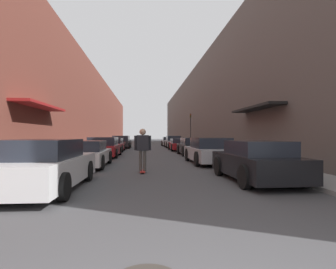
% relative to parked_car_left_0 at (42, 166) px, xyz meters
% --- Properties ---
extents(ground, '(150.64, 150.64, 0.00)m').
position_rel_parked_car_left_0_xyz_m(ground, '(3.14, 21.56, -0.65)').
color(ground, '#424244').
extents(curb_strip_left, '(1.80, 68.47, 0.12)m').
position_rel_parked_car_left_0_xyz_m(curb_strip_left, '(-1.86, 28.41, -0.59)').
color(curb_strip_left, gray).
rests_on(curb_strip_left, ground).
extents(curb_strip_right, '(1.80, 68.47, 0.12)m').
position_rel_parked_car_left_0_xyz_m(curb_strip_right, '(8.13, 28.41, -0.59)').
color(curb_strip_right, gray).
rests_on(curb_strip_right, ground).
extents(building_row_left, '(4.90, 68.47, 9.10)m').
position_rel_parked_car_left_0_xyz_m(building_row_left, '(-4.76, 28.40, 3.90)').
color(building_row_left, brown).
rests_on(building_row_left, ground).
extents(building_row_right, '(4.90, 68.47, 9.98)m').
position_rel_parked_car_left_0_xyz_m(building_row_right, '(11.03, 28.40, 4.34)').
color(building_row_right, '#564C47').
rests_on(building_row_right, ground).
extents(parked_car_left_0, '(2.05, 4.27, 1.35)m').
position_rel_parked_car_left_0_xyz_m(parked_car_left_0, '(0.00, 0.00, 0.00)').
color(parked_car_left_0, silver).
rests_on(parked_car_left_0, ground).
extents(parked_car_left_1, '(2.09, 4.24, 1.21)m').
position_rel_parked_car_left_0_xyz_m(parked_car_left_1, '(-0.01, 5.18, -0.06)').
color(parked_car_left_1, silver).
rests_on(parked_car_left_1, ground).
extents(parked_car_left_2, '(2.07, 4.66, 1.33)m').
position_rel_parked_car_left_0_xyz_m(parked_car_left_2, '(0.02, 10.81, -0.01)').
color(parked_car_left_2, maroon).
rests_on(parked_car_left_2, ground).
extents(parked_car_left_3, '(1.94, 4.72, 1.21)m').
position_rel_parked_car_left_0_xyz_m(parked_car_left_3, '(-0.03, 16.60, -0.06)').
color(parked_car_left_3, maroon).
rests_on(parked_car_left_3, ground).
extents(parked_car_left_4, '(2.06, 4.70, 1.41)m').
position_rel_parked_car_left_0_xyz_m(parked_car_left_4, '(0.19, 22.65, 0.03)').
color(parked_car_left_4, '#232326').
rests_on(parked_car_left_4, ground).
extents(parked_car_right_0, '(1.87, 3.98, 1.28)m').
position_rel_parked_car_left_0_xyz_m(parked_car_right_0, '(6.25, 0.80, -0.03)').
color(parked_car_right_0, black).
rests_on(parked_car_right_0, ground).
extents(parked_car_right_1, '(2.02, 4.41, 1.33)m').
position_rel_parked_car_left_0_xyz_m(parked_car_right_1, '(6.09, 6.05, -0.01)').
color(parked_car_right_1, '#B7B7BC').
rests_on(parked_car_right_1, ground).
extents(parked_car_right_2, '(1.88, 4.50, 1.27)m').
position_rel_parked_car_left_0_xyz_m(parked_car_right_2, '(6.28, 11.82, -0.02)').
color(parked_car_right_2, '#232326').
rests_on(parked_car_right_2, ground).
extents(parked_car_right_3, '(1.88, 4.80, 1.15)m').
position_rel_parked_car_left_0_xyz_m(parked_car_right_3, '(6.10, 17.65, -0.08)').
color(parked_car_right_3, maroon).
rests_on(parked_car_right_3, ground).
extents(parked_car_right_4, '(1.89, 4.26, 1.40)m').
position_rel_parked_car_left_0_xyz_m(parked_car_right_4, '(6.16, 23.45, 0.02)').
color(parked_car_right_4, '#B7B7BC').
rests_on(parked_car_right_4, ground).
extents(parked_car_right_5, '(2.09, 3.99, 1.24)m').
position_rel_parked_car_left_0_xyz_m(parked_car_right_5, '(6.18, 28.20, -0.04)').
color(parked_car_right_5, '#B7B7BC').
rests_on(parked_car_right_5, ground).
extents(skateboarder, '(0.66, 0.78, 1.72)m').
position_rel_parked_car_left_0_xyz_m(skateboarder, '(2.66, 2.99, 0.41)').
color(skateboarder, '#B2231E').
rests_on(skateboarder, ground).
extents(traffic_light, '(0.16, 0.22, 3.93)m').
position_rel_parked_car_left_0_xyz_m(traffic_light, '(8.31, 23.88, 1.87)').
color(traffic_light, '#2D2D2D').
rests_on(traffic_light, curb_strip_right).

